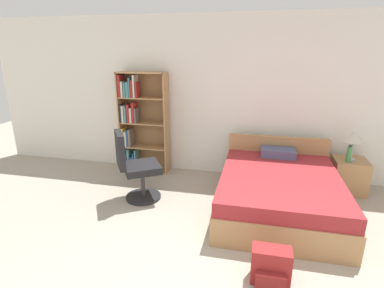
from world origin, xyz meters
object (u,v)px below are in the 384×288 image
Objects in this scene: backpack_red at (271,267)px; bed at (278,190)px; bookshelf at (138,122)px; nightstand at (349,175)px; table_lamp at (354,138)px; office_chair at (135,168)px; water_bottle at (349,154)px.

bed is at bearing 84.85° from backpack_red.
bed is (2.33, -0.90, -0.61)m from bookshelf.
nightstand is 0.59m from table_lamp.
bed is 1.90× the size of office_chair.
office_chair is at bearing -175.29° from bed.
office_chair is at bearing -162.73° from table_lamp.
water_bottle is at bearing 34.33° from bed.
nightstand is at bearing 36.50° from bed.
water_bottle is (-0.08, -0.11, 0.37)m from nightstand.
bookshelf reaches higher than bed.
bed is 7.48× the size of water_bottle.
table_lamp reaches higher than water_bottle.
bed reaches higher than water_bottle.
bookshelf is 4.84× the size of backpack_red.
table_lamp is (3.36, -0.13, -0.03)m from bookshelf.
water_bottle reaches higher than backpack_red.
backpack_red is at bearing -118.19° from table_lamp.
bed is 1.41m from table_lamp.
bed is at bearing -145.67° from water_bottle.
office_chair reaches higher than backpack_red.
bookshelf is 4.04× the size of table_lamp.
backpack_red is (1.82, -1.24, -0.31)m from office_chair.
office_chair is (-1.95, -0.16, 0.21)m from bed.
office_chair reaches higher than bed.
backpack_red is at bearing -118.39° from nightstand.
water_bottle is (2.93, 0.83, 0.15)m from office_chair.
bed is 1.31m from nightstand.
table_lamp reaches higher than bed.
table_lamp is at bearing 58.70° from water_bottle.
bed is 4.52× the size of table_lamp.
office_chair is 2.39× the size of table_lamp.
nightstand is at bearing 55.54° from water_bottle.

